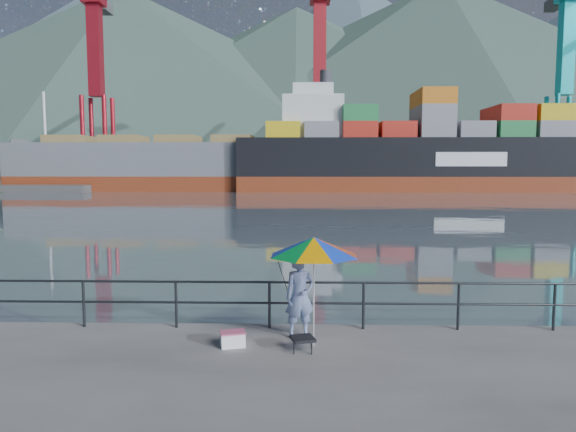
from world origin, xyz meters
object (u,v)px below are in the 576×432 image
object	(u,v)px
fisherman	(300,296)
cooler_bag	(233,340)
container_ship	(470,151)
bulk_carrier	(209,163)
beach_umbrella	(314,247)

from	to	relation	value
fisherman	cooler_bag	distance (m)	1.58
cooler_bag	container_ship	size ratio (longest dim) A/B	0.01
bulk_carrier	fisherman	bearing A→B (deg)	-78.51
beach_umbrella	fisherman	bearing A→B (deg)	117.35
fisherman	cooler_bag	bearing A→B (deg)	-174.87
fisherman	bulk_carrier	bearing A→B (deg)	83.04
beach_umbrella	cooler_bag	xyz separation A→B (m)	(-1.55, -0.06, -1.80)
bulk_carrier	container_ship	world-z (taller)	container_ship
beach_umbrella	bulk_carrier	size ratio (longest dim) A/B	0.04
fisherman	beach_umbrella	xyz separation A→B (m)	(0.26, -0.51, 1.09)
cooler_bag	bulk_carrier	xyz separation A→B (m)	(-12.86, 70.17, 3.93)
beach_umbrella	bulk_carrier	bearing A→B (deg)	101.61
beach_umbrella	cooler_bag	size ratio (longest dim) A/B	4.96
container_ship	beach_umbrella	bearing A→B (deg)	-110.20
fisherman	cooler_bag	xyz separation A→B (m)	(-1.29, -0.56, -0.72)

